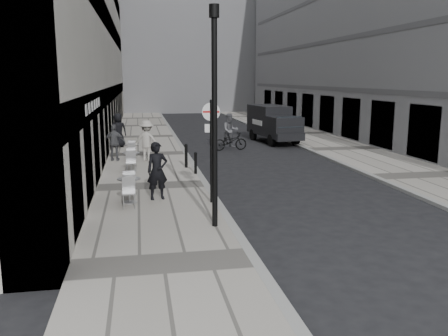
# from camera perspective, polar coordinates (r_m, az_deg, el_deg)

# --- Properties ---
(ground) EXTENTS (120.00, 120.00, 0.00)m
(ground) POSITION_cam_1_polar(r_m,az_deg,el_deg) (8.51, 8.06, -17.84)
(ground) COLOR black
(ground) RESTS_ON ground
(sidewalk) EXTENTS (4.00, 60.00, 0.12)m
(sidewalk) POSITION_cam_1_polar(r_m,az_deg,el_deg) (25.40, -9.14, 1.59)
(sidewalk) COLOR #A6A096
(sidewalk) RESTS_ON ground
(far_sidewalk) EXTENTS (4.00, 60.00, 0.12)m
(far_sidewalk) POSITION_cam_1_polar(r_m,az_deg,el_deg) (27.85, 14.13, 2.20)
(far_sidewalk) COLOR #A6A096
(far_sidewalk) RESTS_ON ground
(building_far) EXTENTS (24.00, 16.00, 22.00)m
(building_far) POSITION_cam_1_polar(r_m,az_deg,el_deg) (63.58, -6.93, 16.99)
(building_far) COLOR slate
(building_far) RESTS_ON ground
(walking_man) EXTENTS (0.77, 0.59, 1.90)m
(walking_man) POSITION_cam_1_polar(r_m,az_deg,el_deg) (15.65, -8.03, -0.34)
(walking_man) COLOR black
(walking_man) RESTS_ON sidewalk
(sign_post) EXTENTS (0.56, 0.14, 3.28)m
(sign_post) POSITION_cam_1_polar(r_m,az_deg,el_deg) (14.91, -1.55, 3.71)
(sign_post) COLOR black
(sign_post) RESTS_ON sidewalk
(lamppost) EXTENTS (0.26, 0.26, 5.75)m
(lamppost) POSITION_cam_1_polar(r_m,az_deg,el_deg) (12.34, -1.15, 7.32)
(lamppost) COLOR black
(lamppost) RESTS_ON sidewalk
(bollard_near) EXTENTS (0.13, 0.13, 0.99)m
(bollard_near) POSITION_cam_1_polar(r_m,az_deg,el_deg) (21.17, -4.58, 1.38)
(bollard_near) COLOR black
(bollard_near) RESTS_ON sidewalk
(bollard_far) EXTENTS (0.11, 0.11, 0.86)m
(bollard_far) POSITION_cam_1_polar(r_m,az_deg,el_deg) (19.77, -3.44, 0.53)
(bollard_far) COLOR black
(bollard_far) RESTS_ON sidewalk
(panel_van) EXTENTS (2.42, 5.10, 2.32)m
(panel_van) POSITION_cam_1_polar(r_m,az_deg,el_deg) (30.42, 5.89, 5.53)
(panel_van) COLOR black
(panel_van) RESTS_ON ground
(cyclist) EXTENTS (2.01, 0.89, 2.10)m
(cyclist) POSITION_cam_1_polar(r_m,az_deg,el_deg) (26.92, 0.74, 3.87)
(cyclist) COLOR black
(cyclist) RESTS_ON ground
(pedestrian_a) EXTENTS (1.09, 0.58, 1.77)m
(pedestrian_a) POSITION_cam_1_polar(r_m,az_deg,el_deg) (23.37, -13.03, 2.99)
(pedestrian_a) COLOR #4C4D51
(pedestrian_a) RESTS_ON sidewalk
(pedestrian_b) EXTENTS (1.44, 1.13, 1.96)m
(pedestrian_b) POSITION_cam_1_polar(r_m,az_deg,el_deg) (23.04, -9.27, 3.26)
(pedestrian_b) COLOR #AEA9A0
(pedestrian_b) RESTS_ON sidewalk
(pedestrian_c) EXTENTS (1.09, 0.85, 1.96)m
(pedestrian_c) POSITION_cam_1_polar(r_m,az_deg,el_deg) (27.98, -12.61, 4.46)
(pedestrian_c) COLOR black
(pedestrian_c) RESTS_ON sidewalk
(cafe_table_near) EXTENTS (0.74, 1.66, 0.95)m
(cafe_table_near) POSITION_cam_1_polar(r_m,az_deg,el_deg) (15.44, -11.35, -2.39)
(cafe_table_near) COLOR #A7A7A9
(cafe_table_near) RESTS_ON sidewalk
(cafe_table_mid) EXTENTS (0.69, 1.56, 0.89)m
(cafe_table_mid) POSITION_cam_1_polar(r_m,az_deg,el_deg) (23.54, -11.02, 2.06)
(cafe_table_mid) COLOR #AAA9AC
(cafe_table_mid) RESTS_ON sidewalk
(cafe_table_far) EXTENTS (0.75, 1.69, 0.96)m
(cafe_table_far) POSITION_cam_1_polar(r_m,az_deg,el_deg) (20.57, -11.12, 0.92)
(cafe_table_far) COLOR #AEAEB0
(cafe_table_far) RESTS_ON sidewalk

